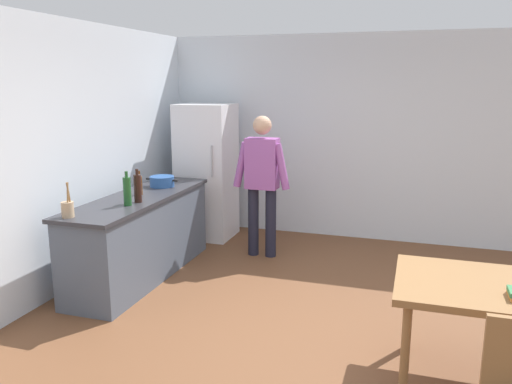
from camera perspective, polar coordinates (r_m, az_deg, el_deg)
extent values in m
plane|color=brown|center=(4.46, 5.57, -15.78)|extent=(14.00, 14.00, 0.00)
cube|color=silver|center=(6.94, 11.08, 5.91)|extent=(6.40, 0.12, 2.70)
cube|color=silver|center=(5.34, -22.04, 3.39)|extent=(0.12, 5.60, 2.70)
cube|color=#4C5666|center=(5.68, -12.73, -5.06)|extent=(0.60, 2.12, 0.86)
cube|color=#2D2D33|center=(5.56, -12.95, -0.63)|extent=(0.64, 2.20, 0.04)
cube|color=white|center=(6.91, -5.53, 2.29)|extent=(0.70, 0.64, 1.80)
cylinder|color=#B2B2B7|center=(6.49, -4.95, 3.43)|extent=(0.02, 0.02, 0.40)
cylinder|color=#1E1E2D|center=(6.23, -0.30, -3.30)|extent=(0.13, 0.13, 0.84)
cylinder|color=#1E1E2D|center=(6.17, 1.65, -3.47)|extent=(0.13, 0.13, 0.84)
cube|color=#99519E|center=(6.04, 0.69, 3.21)|extent=(0.38, 0.22, 0.60)
sphere|color=tan|center=(5.99, 0.70, 7.46)|extent=(0.22, 0.22, 0.22)
cylinder|color=#99519E|center=(6.08, -1.68, 3.07)|extent=(0.20, 0.09, 0.55)
cylinder|color=#99519E|center=(5.94, 2.89, 2.84)|extent=(0.20, 0.09, 0.55)
cube|color=olive|center=(3.86, 25.87, -9.77)|extent=(1.40, 0.90, 0.05)
cylinder|color=olive|center=(3.65, 16.31, -16.78)|extent=(0.06, 0.06, 0.70)
cylinder|color=olive|center=(4.28, 16.60, -12.31)|extent=(0.06, 0.06, 0.70)
cylinder|color=#285193|center=(5.99, -10.45, 1.17)|extent=(0.28, 0.28, 0.12)
cube|color=black|center=(6.07, -11.87, 1.45)|extent=(0.06, 0.03, 0.02)
cube|color=black|center=(5.91, -9.00, 1.27)|extent=(0.06, 0.03, 0.02)
cylinder|color=tan|center=(4.86, -20.29, -1.86)|extent=(0.11, 0.11, 0.14)
cylinder|color=olive|center=(4.82, -20.19, -0.25)|extent=(0.02, 0.05, 0.22)
cylinder|color=olive|center=(4.81, -20.29, -0.28)|extent=(0.02, 0.04, 0.22)
cylinder|color=#1E5123|center=(5.13, -14.19, 0.06)|extent=(0.08, 0.08, 0.28)
cylinder|color=#1E5123|center=(5.10, -14.29, 1.93)|extent=(0.03, 0.03, 0.06)
cylinder|color=black|center=(5.24, -13.08, 0.37)|extent=(0.08, 0.08, 0.28)
cylinder|color=black|center=(5.21, -13.17, 2.20)|extent=(0.03, 0.03, 0.06)
cylinder|color=#5B3314|center=(5.60, -12.87, 0.72)|extent=(0.06, 0.06, 0.20)
cylinder|color=#5B3314|center=(5.58, -12.94, 2.03)|extent=(0.02, 0.02, 0.06)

